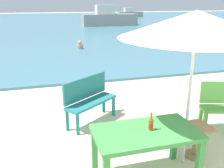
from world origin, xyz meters
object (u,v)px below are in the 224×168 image
patio_umbrella (196,24)px  bench_teal_center (89,97)px  boat_cargo_ship (109,18)px  side_table_wood (195,136)px  beer_bottle_amber (151,124)px  boat_sailboat (130,14)px  swimmer_person (80,45)px  picnic_table_green (146,138)px

patio_umbrella → bench_teal_center: (-1.13, 1.81, -1.58)m
boat_cargo_ship → side_table_wood: bearing=-101.8°
beer_bottle_amber → side_table_wood: bearing=18.1°
side_table_wood → boat_sailboat: 37.74m
patio_umbrella → boat_sailboat: 37.95m
boat_sailboat → side_table_wood: bearing=-108.1°
patio_umbrella → beer_bottle_amber: bearing=-163.9°
swimmer_person → side_table_wood: bearing=-88.6°
beer_bottle_amber → side_table_wood: (0.93, 0.30, -0.50)m
swimmer_person → boat_sailboat: (12.00, 25.81, 0.35)m
boat_cargo_ship → boat_sailboat: (7.04, 13.33, -0.21)m
picnic_table_green → boat_sailboat: boat_sailboat is taller
patio_umbrella → boat_cargo_ship: (4.97, 22.64, -1.32)m
bench_teal_center → swimmer_person: bearing=82.2°
patio_umbrella → swimmer_person: bearing=90.0°
picnic_table_green → patio_umbrella: 1.66m
beer_bottle_amber → boat_cargo_ship: boat_cargo_ship is taller
picnic_table_green → beer_bottle_amber: 0.21m
bench_teal_center → boat_sailboat: bearing=69.0°
beer_bottle_amber → bench_teal_center: bearing=102.8°
picnic_table_green → beer_bottle_amber: bearing=3.9°
beer_bottle_amber → boat_sailboat: size_ratio=0.07×
boat_cargo_ship → picnic_table_green: bearing=-104.0°
patio_umbrella → picnic_table_green: bearing=-165.0°
patio_umbrella → side_table_wood: bearing=23.2°
patio_umbrella → boat_sailboat: (12.01, 35.97, -1.53)m
picnic_table_green → bench_teal_center: (-0.39, 2.01, -0.11)m
side_table_wood → bench_teal_center: bench_teal_center is taller
beer_bottle_amber → bench_teal_center: beer_bottle_amber is taller
beer_bottle_amber → swimmer_person: 10.40m
beer_bottle_amber → picnic_table_green: bearing=-176.1°
picnic_table_green → patio_umbrella: (0.74, 0.20, 1.47)m
boat_sailboat → bench_teal_center: bearing=-111.0°
patio_umbrella → boat_cargo_ship: size_ratio=0.42×
picnic_table_green → side_table_wood: 1.09m
beer_bottle_amber → side_table_wood: size_ratio=0.49×
side_table_wood → boat_cargo_ship: boat_cargo_ship is taller
beer_bottle_amber → boat_sailboat: 38.33m
swimmer_person → bench_teal_center: bearing=-97.8°
beer_bottle_amber → boat_cargo_ship: bearing=76.1°
side_table_wood → boat_cargo_ship: 23.03m
beer_bottle_amber → boat_sailboat: bearing=70.7°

